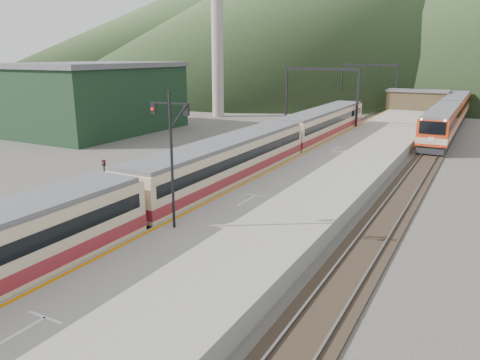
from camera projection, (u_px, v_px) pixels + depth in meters
The scene contains 16 objects.
track_main at pixel (297, 155), 45.62m from camera, with size 2.60×200.00×0.23m.
track_far at pixel (251, 150), 47.90m from camera, with size 2.60×200.00×0.23m.
track_second at pixel (421, 168), 40.38m from camera, with size 2.60×200.00×0.23m.
platform at pixel (348, 160), 41.26m from camera, with size 8.00×100.00×1.00m, color gray.
gantry_near at pixel (321, 87), 58.26m from camera, with size 9.55×0.25×8.00m.
gantry_far at pixel (369, 78), 79.54m from camera, with size 9.55×0.25×8.00m.
warehouse at pixel (96, 97), 58.98m from camera, with size 14.50×20.50×8.60m.
smokestack at pixel (217, 17), 70.49m from camera, with size 1.80×1.80×30.00m, color #9E998E.
station_shed at pixel (417, 99), 74.77m from camera, with size 9.40×4.40×3.10m.
hill_a at pixel (344, 1), 183.76m from camera, with size 180.00×180.00×60.00m, color #2E4B23.
hill_d at pixel (230, 21), 263.43m from camera, with size 200.00×200.00×55.00m, color #2E4B23.
main_train at pixel (227, 162), 33.42m from camera, with size 3.13×64.11×3.82m.
second_train at pixel (450, 114), 61.19m from camera, with size 2.88×39.19×3.51m.
signal_mast at pixel (171, 146), 22.84m from camera, with size 2.19×0.40×6.90m.
short_signal_b at pixel (205, 164), 35.78m from camera, with size 0.26×0.22×2.27m.
short_signal_c at pixel (104, 171), 33.53m from camera, with size 0.24×0.18×2.27m.
Camera 1 is at (16.19, -2.02, 9.56)m, focal length 35.00 mm.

